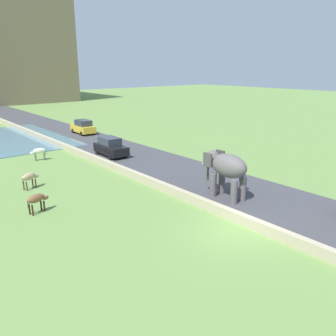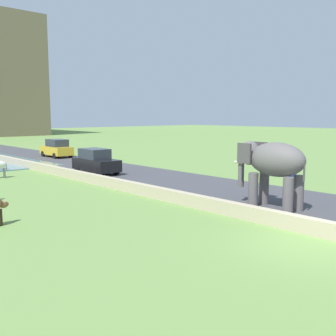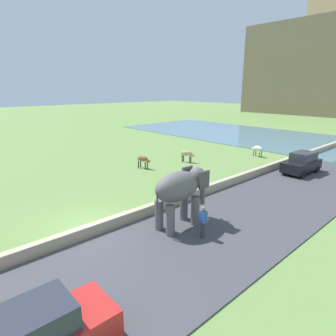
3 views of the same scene
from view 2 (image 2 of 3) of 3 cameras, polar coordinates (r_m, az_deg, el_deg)
ground_plane at (r=13.85m, az=19.04°, el=-10.33°), size 220.00×220.00×0.00m
road_surface at (r=31.31m, az=-9.90°, el=-0.10°), size 7.00×120.00×0.06m
barrier_wall at (r=27.66m, az=-14.30°, el=-0.69°), size 0.40×110.00×0.58m
elephant at (r=18.09m, az=14.61°, el=0.60°), size 1.42×3.47×2.99m
person_beside_elephant at (r=19.56m, az=17.31°, el=-2.44°), size 0.36×0.22×1.63m
car_black at (r=28.58m, az=-10.28°, el=0.92°), size 1.91×4.06×1.80m
car_yellow at (r=40.56m, az=-15.62°, el=2.71°), size 1.88×4.04×1.80m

